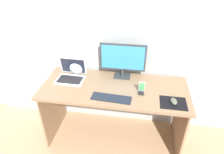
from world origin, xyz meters
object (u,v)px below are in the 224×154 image
at_px(laptop, 71,75).
at_px(fishbowl, 77,66).
at_px(mouse, 174,101).
at_px(phone_in_dock, 141,89).
at_px(monitor, 123,59).
at_px(keyboard_external, 112,98).

height_order(laptop, fishbowl, laptop).
height_order(fishbowl, mouse, fishbowl).
bearing_deg(mouse, laptop, 156.03).
bearing_deg(phone_in_dock, monitor, 128.04).
relative_size(keyboard_external, mouse, 3.91).
height_order(monitor, fishbowl, monitor).
bearing_deg(monitor, phone_in_dock, -51.96).
bearing_deg(keyboard_external, monitor, 86.25).
relative_size(monitor, keyboard_external, 1.28).
distance_m(fishbowl, mouse, 1.13).
bearing_deg(fishbowl, keyboard_external, -41.71).
distance_m(fishbowl, phone_in_dock, 0.81).
relative_size(monitor, mouse, 4.99).
distance_m(laptop, phone_in_dock, 0.80).
bearing_deg(keyboard_external, phone_in_dock, 28.50).
xyz_separation_m(laptop, keyboard_external, (0.50, -0.29, -0.04)).
bearing_deg(monitor, laptop, -166.94).
distance_m(fishbowl, keyboard_external, 0.64).
relative_size(keyboard_external, phone_in_dock, 2.81).
relative_size(monitor, laptop, 1.64).
bearing_deg(phone_in_dock, fishbowl, 158.78).
bearing_deg(monitor, mouse, -36.29).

